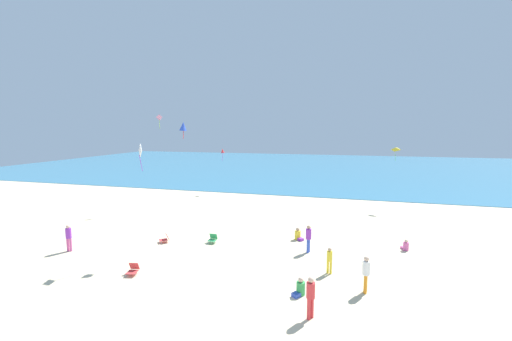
% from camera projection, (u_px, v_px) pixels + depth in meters
% --- Properties ---
extents(ground_plane, '(120.00, 120.00, 0.00)m').
position_uv_depth(ground_plane, '(260.00, 241.00, 21.99)').
color(ground_plane, beige).
extents(ocean_water, '(120.00, 60.00, 0.05)m').
position_uv_depth(ocean_water, '(317.00, 166.00, 65.11)').
color(ocean_water, teal).
rests_on(ocean_water, ground_plane).
extents(beach_chair_near_camera, '(0.53, 0.58, 0.59)m').
position_uv_depth(beach_chair_near_camera, '(213.00, 238.00, 21.59)').
color(beach_chair_near_camera, '#2D9956').
rests_on(beach_chair_near_camera, ground_plane).
extents(beach_chair_far_right, '(0.79, 0.77, 0.56)m').
position_uv_depth(beach_chair_far_right, '(165.00, 238.00, 21.67)').
color(beach_chair_far_right, '#D13D3D').
rests_on(beach_chair_far_right, ground_plane).
extents(beach_chair_mid_beach, '(0.61, 0.74, 0.58)m').
position_uv_depth(beach_chair_mid_beach, '(133.00, 269.00, 16.90)').
color(beach_chair_mid_beach, '#D13D3D').
rests_on(beach_chair_mid_beach, ground_plane).
extents(person_0, '(0.38, 0.38, 1.73)m').
position_uv_depth(person_0, '(366.00, 272.00, 14.93)').
color(person_0, orange).
rests_on(person_0, ground_plane).
extents(person_1, '(0.33, 0.33, 1.39)m').
position_uv_depth(person_1, '(329.00, 259.00, 16.92)').
color(person_1, yellow).
rests_on(person_1, ground_plane).
extents(person_2, '(0.39, 0.39, 1.66)m').
position_uv_depth(person_2, '(69.00, 236.00, 20.01)').
color(person_2, '#D8599E').
rests_on(person_2, ground_plane).
extents(person_3, '(0.47, 0.47, 1.72)m').
position_uv_depth(person_3, '(311.00, 295.00, 12.87)').
color(person_3, red).
rests_on(person_3, ground_plane).
extents(person_4, '(0.49, 0.63, 0.70)m').
position_uv_depth(person_4, '(406.00, 246.00, 20.27)').
color(person_4, '#D8599E').
rests_on(person_4, ground_plane).
extents(person_6, '(0.40, 0.40, 1.69)m').
position_uv_depth(person_6, '(309.00, 237.00, 19.82)').
color(person_6, blue).
rests_on(person_6, ground_plane).
extents(person_7, '(0.66, 0.73, 0.83)m').
position_uv_depth(person_7, '(300.00, 288.00, 14.79)').
color(person_7, green).
rests_on(person_7, ground_plane).
extents(person_8, '(0.73, 0.69, 0.83)m').
position_uv_depth(person_8, '(298.00, 235.00, 22.18)').
color(person_8, yellow).
rests_on(person_8, ground_plane).
extents(kite_white, '(0.56, 0.54, 1.57)m').
position_uv_depth(kite_white, '(140.00, 151.00, 18.74)').
color(kite_white, white).
extents(kite_red, '(0.62, 0.58, 1.47)m').
position_uv_depth(kite_red, '(223.00, 151.00, 38.46)').
color(kite_red, red).
extents(kite_yellow, '(0.89, 0.85, 1.37)m').
position_uv_depth(kite_yellow, '(395.00, 149.00, 30.63)').
color(kite_yellow, yellow).
extents(kite_blue, '(0.49, 0.44, 1.04)m').
position_uv_depth(kite_blue, '(183.00, 126.00, 19.89)').
color(kite_blue, blue).
extents(kite_pink, '(0.54, 0.28, 1.36)m').
position_uv_depth(kite_pink, '(159.00, 118.00, 30.74)').
color(kite_pink, pink).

